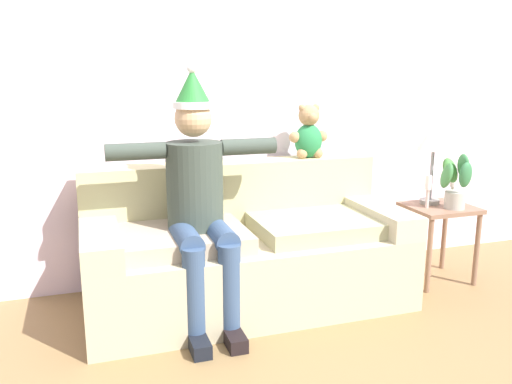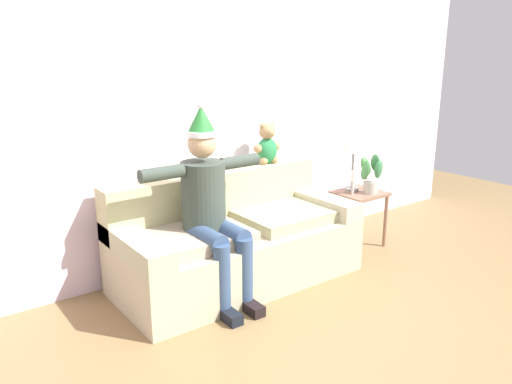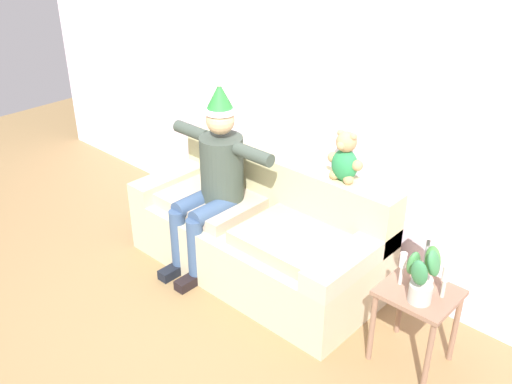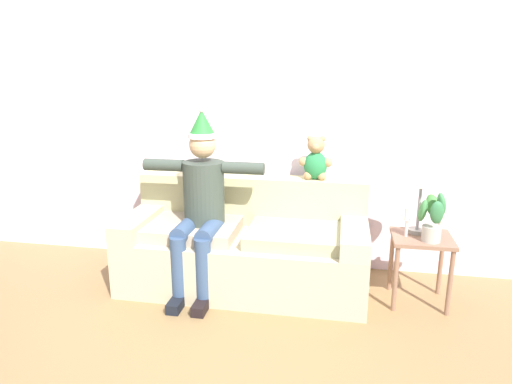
# 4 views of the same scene
# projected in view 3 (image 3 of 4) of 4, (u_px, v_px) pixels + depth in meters

# --- Properties ---
(ground_plane) EXTENTS (10.00, 10.00, 0.00)m
(ground_plane) POSITION_uv_depth(u_px,v_px,m) (163.00, 329.00, 4.07)
(ground_plane) COLOR olive
(back_wall) EXTENTS (7.00, 0.10, 2.70)m
(back_wall) POSITION_uv_depth(u_px,v_px,m) (307.00, 95.00, 4.45)
(back_wall) COLOR silver
(back_wall) RESTS_ON ground_plane
(couch) EXTENTS (2.04, 0.92, 0.89)m
(couch) POSITION_uv_depth(u_px,v_px,m) (260.00, 232.00, 4.57)
(couch) COLOR #BDB28F
(couch) RESTS_ON ground_plane
(person_seated) EXTENTS (1.02, 0.77, 1.54)m
(person_seated) POSITION_uv_depth(u_px,v_px,m) (213.00, 176.00, 4.46)
(person_seated) COLOR #38433A
(person_seated) RESTS_ON ground_plane
(teddy_bear) EXTENTS (0.29, 0.17, 0.38)m
(teddy_bear) POSITION_uv_depth(u_px,v_px,m) (345.00, 159.00, 4.08)
(teddy_bear) COLOR #267C43
(teddy_bear) RESTS_ON couch
(side_table) EXTENTS (0.46, 0.42, 0.56)m
(side_table) POSITION_uv_depth(u_px,v_px,m) (417.00, 304.00, 3.60)
(side_table) COLOR #86624D
(side_table) RESTS_ON ground_plane
(table_lamp) EXTENTS (0.24, 0.24, 0.57)m
(table_lamp) POSITION_uv_depth(u_px,v_px,m) (432.00, 221.00, 3.42)
(table_lamp) COLOR gray
(table_lamp) RESTS_ON side_table
(potted_plant) EXTENTS (0.22, 0.26, 0.40)m
(potted_plant) POSITION_uv_depth(u_px,v_px,m) (423.00, 275.00, 3.38)
(potted_plant) COLOR #B1AFA3
(potted_plant) RESTS_ON side_table
(candle_tall) EXTENTS (0.04, 0.04, 0.23)m
(candle_tall) POSITION_uv_depth(u_px,v_px,m) (403.00, 264.00, 3.55)
(candle_tall) COLOR beige
(candle_tall) RESTS_ON side_table
(candle_short) EXTENTS (0.04, 0.04, 0.22)m
(candle_short) POSITION_uv_depth(u_px,v_px,m) (445.00, 278.00, 3.44)
(candle_short) COLOR beige
(candle_short) RESTS_ON side_table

